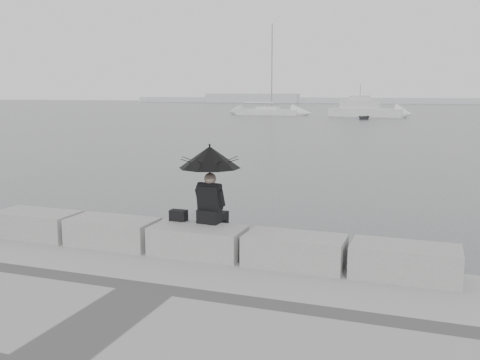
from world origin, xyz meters
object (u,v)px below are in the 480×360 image
at_px(seated_person, 210,167).
at_px(sailboat_left, 268,111).
at_px(motor_cruiser, 367,110).
at_px(dinghy, 364,117).

xyz_separation_m(seated_person, sailboat_left, (-18.91, 66.25, -1.48)).
height_order(sailboat_left, motor_cruiser, sailboat_left).
xyz_separation_m(sailboat_left, dinghy, (14.62, -7.76, -0.25)).
bearing_deg(sailboat_left, dinghy, -26.64).
xyz_separation_m(seated_person, dinghy, (-4.30, 58.49, -1.73)).
bearing_deg(motor_cruiser, seated_person, -75.33).
bearing_deg(motor_cruiser, sailboat_left, -174.48).
relative_size(seated_person, sailboat_left, 0.11).
distance_m(seated_person, dinghy, 58.67).
height_order(sailboat_left, dinghy, sailboat_left).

